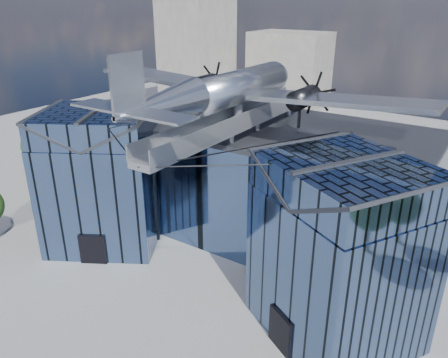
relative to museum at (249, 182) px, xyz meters
The scene contains 4 objects.
ground_plane 8.03m from the museum, 90.00° to the right, with size 120.00×120.00×0.00m, color gray.
museum is the anchor object (origin of this frame).
bg_towers 44.92m from the museum, 88.14° to the left, with size 77.00×24.50×26.00m.
tree_side_w 28.10m from the museum, behind, with size 4.35×4.35×5.92m.
Camera 1 is at (17.24, -23.93, 20.34)m, focal length 35.00 mm.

